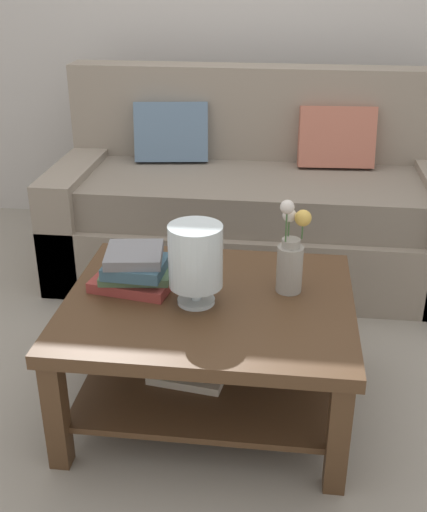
{
  "coord_description": "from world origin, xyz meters",
  "views": [
    {
      "loc": [
        0.26,
        -2.37,
        1.6
      ],
      "look_at": [
        -0.0,
        -0.22,
        0.57
      ],
      "focal_mm": 44.79,
      "sensor_mm": 36.0,
      "label": 1
    }
  ],
  "objects_px": {
    "couch": "(254,205)",
    "coffee_table": "(207,330)",
    "book_stack_main": "(135,270)",
    "flower_pitcher": "(291,256)",
    "glass_hurricane_vase": "(196,258)"
  },
  "relations": [
    {
      "from": "coffee_table",
      "to": "flower_pitcher",
      "type": "xyz_separation_m",
      "value": [
        0.29,
        0.1,
        0.28
      ]
    },
    {
      "from": "couch",
      "to": "flower_pitcher",
      "type": "height_order",
      "value": "couch"
    },
    {
      "from": "flower_pitcher",
      "to": "book_stack_main",
      "type": "bearing_deg",
      "value": -175.37
    },
    {
      "from": "couch",
      "to": "coffee_table",
      "type": "bearing_deg",
      "value": -94.11
    },
    {
      "from": "coffee_table",
      "to": "glass_hurricane_vase",
      "type": "distance_m",
      "value": 0.31
    },
    {
      "from": "couch",
      "to": "flower_pitcher",
      "type": "xyz_separation_m",
      "value": [
        0.2,
        -1.16,
        0.25
      ]
    },
    {
      "from": "couch",
      "to": "book_stack_main",
      "type": "height_order",
      "value": "couch"
    },
    {
      "from": "coffee_table",
      "to": "book_stack_main",
      "type": "height_order",
      "value": "book_stack_main"
    },
    {
      "from": "glass_hurricane_vase",
      "to": "flower_pitcher",
      "type": "distance_m",
      "value": 0.36
    },
    {
      "from": "couch",
      "to": "glass_hurricane_vase",
      "type": "relative_size",
      "value": 7.13
    },
    {
      "from": "book_stack_main",
      "to": "flower_pitcher",
      "type": "height_order",
      "value": "flower_pitcher"
    },
    {
      "from": "couch",
      "to": "coffee_table",
      "type": "height_order",
      "value": "couch"
    },
    {
      "from": "coffee_table",
      "to": "glass_hurricane_vase",
      "type": "bearing_deg",
      "value": -137.13
    },
    {
      "from": "couch",
      "to": "flower_pitcher",
      "type": "relative_size",
      "value": 5.81
    },
    {
      "from": "coffee_table",
      "to": "flower_pitcher",
      "type": "distance_m",
      "value": 0.41
    }
  ]
}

